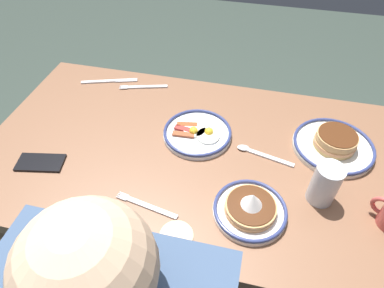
{
  "coord_description": "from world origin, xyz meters",
  "views": [
    {
      "loc": [
        -0.17,
        0.71,
        1.5
      ],
      "look_at": [
        0.0,
        0.0,
        0.75
      ],
      "focal_mm": 30.69,
      "sensor_mm": 36.0,
      "label": 1
    }
  ],
  "objects_px": {
    "plate_far_companion": "(250,209)",
    "butter_knife": "(110,81)",
    "drinking_glass": "(324,185)",
    "cell_phone": "(41,163)",
    "fork_far": "(143,87)",
    "fork_near": "(146,206)",
    "plate_near_main": "(334,144)",
    "tea_spoon": "(257,153)",
    "plate_center_pancakes": "(198,133)"
  },
  "relations": [
    {
      "from": "drinking_glass",
      "to": "cell_phone",
      "type": "height_order",
      "value": "drinking_glass"
    },
    {
      "from": "plate_far_companion",
      "to": "fork_near",
      "type": "relative_size",
      "value": 1.08
    },
    {
      "from": "plate_center_pancakes",
      "to": "tea_spoon",
      "type": "bearing_deg",
      "value": 169.39
    },
    {
      "from": "plate_center_pancakes",
      "to": "drinking_glass",
      "type": "height_order",
      "value": "drinking_glass"
    },
    {
      "from": "plate_near_main",
      "to": "butter_knife",
      "type": "bearing_deg",
      "value": -12.14
    },
    {
      "from": "cell_phone",
      "to": "fork_near",
      "type": "bearing_deg",
      "value": 157.83
    },
    {
      "from": "plate_far_companion",
      "to": "tea_spoon",
      "type": "distance_m",
      "value": 0.23
    },
    {
      "from": "plate_far_companion",
      "to": "cell_phone",
      "type": "relative_size",
      "value": 1.41
    },
    {
      "from": "drinking_glass",
      "to": "cell_phone",
      "type": "xyz_separation_m",
      "value": [
        0.85,
        0.07,
        -0.05
      ]
    },
    {
      "from": "fork_far",
      "to": "butter_knife",
      "type": "height_order",
      "value": "same"
    },
    {
      "from": "cell_phone",
      "to": "drinking_glass",
      "type": "bearing_deg",
      "value": 173.64
    },
    {
      "from": "plate_near_main",
      "to": "fork_far",
      "type": "bearing_deg",
      "value": -14.05
    },
    {
      "from": "plate_far_companion",
      "to": "fork_near",
      "type": "distance_m",
      "value": 0.29
    },
    {
      "from": "drinking_glass",
      "to": "cell_phone",
      "type": "relative_size",
      "value": 0.89
    },
    {
      "from": "butter_knife",
      "to": "tea_spoon",
      "type": "distance_m",
      "value": 0.68
    },
    {
      "from": "fork_near",
      "to": "butter_knife",
      "type": "height_order",
      "value": "same"
    },
    {
      "from": "fork_far",
      "to": "cell_phone",
      "type": "bearing_deg",
      "value": 68.46
    },
    {
      "from": "drinking_glass",
      "to": "butter_knife",
      "type": "xyz_separation_m",
      "value": [
        0.81,
        -0.4,
        -0.05
      ]
    },
    {
      "from": "plate_center_pancakes",
      "to": "fork_far",
      "type": "height_order",
      "value": "plate_center_pancakes"
    },
    {
      "from": "butter_knife",
      "to": "tea_spoon",
      "type": "height_order",
      "value": "tea_spoon"
    },
    {
      "from": "drinking_glass",
      "to": "fork_near",
      "type": "xyz_separation_m",
      "value": [
        0.47,
        0.14,
        -0.05
      ]
    },
    {
      "from": "plate_center_pancakes",
      "to": "tea_spoon",
      "type": "xyz_separation_m",
      "value": [
        -0.2,
        0.04,
        -0.01
      ]
    },
    {
      "from": "plate_near_main",
      "to": "butter_knife",
      "type": "height_order",
      "value": "plate_near_main"
    },
    {
      "from": "fork_near",
      "to": "tea_spoon",
      "type": "distance_m",
      "value": 0.39
    },
    {
      "from": "cell_phone",
      "to": "fork_far",
      "type": "height_order",
      "value": "cell_phone"
    },
    {
      "from": "drinking_glass",
      "to": "fork_far",
      "type": "bearing_deg",
      "value": -30.43
    },
    {
      "from": "fork_near",
      "to": "plate_center_pancakes",
      "type": "bearing_deg",
      "value": -104.12
    },
    {
      "from": "fork_near",
      "to": "fork_far",
      "type": "xyz_separation_m",
      "value": [
        0.19,
        -0.53,
        -0.0
      ]
    },
    {
      "from": "plate_far_companion",
      "to": "drinking_glass",
      "type": "xyz_separation_m",
      "value": [
        -0.19,
        -0.1,
        0.04
      ]
    },
    {
      "from": "plate_near_main",
      "to": "cell_phone",
      "type": "distance_m",
      "value": 0.94
    },
    {
      "from": "plate_far_companion",
      "to": "tea_spoon",
      "type": "bearing_deg",
      "value": -89.78
    },
    {
      "from": "cell_phone",
      "to": "fork_far",
      "type": "bearing_deg",
      "value": -122.35
    },
    {
      "from": "fork_near",
      "to": "tea_spoon",
      "type": "xyz_separation_m",
      "value": [
        -0.28,
        -0.27,
        0.0
      ]
    },
    {
      "from": "fork_near",
      "to": "drinking_glass",
      "type": "bearing_deg",
      "value": -163.31
    },
    {
      "from": "plate_near_main",
      "to": "tea_spoon",
      "type": "height_order",
      "value": "plate_near_main"
    },
    {
      "from": "drinking_glass",
      "to": "cell_phone",
      "type": "distance_m",
      "value": 0.85
    },
    {
      "from": "cell_phone",
      "to": "fork_near",
      "type": "height_order",
      "value": "cell_phone"
    },
    {
      "from": "plate_far_companion",
      "to": "butter_knife",
      "type": "xyz_separation_m",
      "value": [
        0.63,
        -0.49,
        -0.02
      ]
    },
    {
      "from": "drinking_glass",
      "to": "plate_far_companion",
      "type": "bearing_deg",
      "value": 27.21
    },
    {
      "from": "fork_far",
      "to": "tea_spoon",
      "type": "bearing_deg",
      "value": 151.5
    },
    {
      "from": "plate_far_companion",
      "to": "butter_knife",
      "type": "height_order",
      "value": "plate_far_companion"
    },
    {
      "from": "plate_far_companion",
      "to": "fork_far",
      "type": "relative_size",
      "value": 1.08
    },
    {
      "from": "plate_far_companion",
      "to": "fork_near",
      "type": "xyz_separation_m",
      "value": [
        0.28,
        0.04,
        -0.02
      ]
    },
    {
      "from": "plate_near_main",
      "to": "tea_spoon",
      "type": "xyz_separation_m",
      "value": [
        0.24,
        0.08,
        -0.02
      ]
    },
    {
      "from": "fork_far",
      "to": "tea_spoon",
      "type": "relative_size",
      "value": 1.02
    },
    {
      "from": "plate_center_pancakes",
      "to": "cell_phone",
      "type": "xyz_separation_m",
      "value": [
        0.45,
        0.24,
        -0.01
      ]
    },
    {
      "from": "plate_near_main",
      "to": "fork_near",
      "type": "distance_m",
      "value": 0.63
    },
    {
      "from": "cell_phone",
      "to": "tea_spoon",
      "type": "distance_m",
      "value": 0.69
    },
    {
      "from": "drinking_glass",
      "to": "tea_spoon",
      "type": "height_order",
      "value": "drinking_glass"
    },
    {
      "from": "cell_phone",
      "to": "butter_knife",
      "type": "relative_size",
      "value": 0.65
    }
  ]
}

